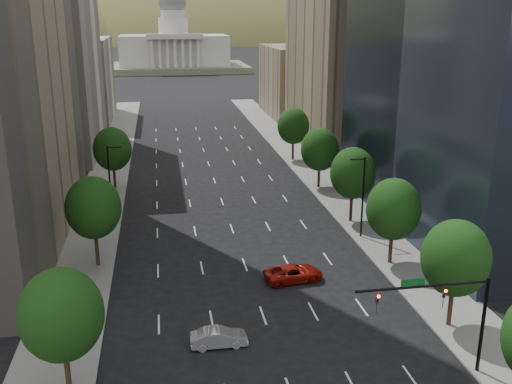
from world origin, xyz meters
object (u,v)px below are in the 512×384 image
car_red_far (294,273)px  car_silver (219,337)px  traffic_signal (450,307)px  capitol (174,50)px

car_red_far → car_silver: bearing=133.2°
car_silver → traffic_signal: bearing=-113.3°
traffic_signal → car_red_far: traffic_signal is taller
capitol → car_red_far: bearing=-88.9°
traffic_signal → car_silver: traffic_signal is taller
car_silver → car_red_far: 12.45m
traffic_signal → car_red_far: size_ratio=1.69×
capitol → car_silver: capitol is taller
capitol → car_red_far: capitol is taller
car_silver → car_red_far: size_ratio=0.78×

